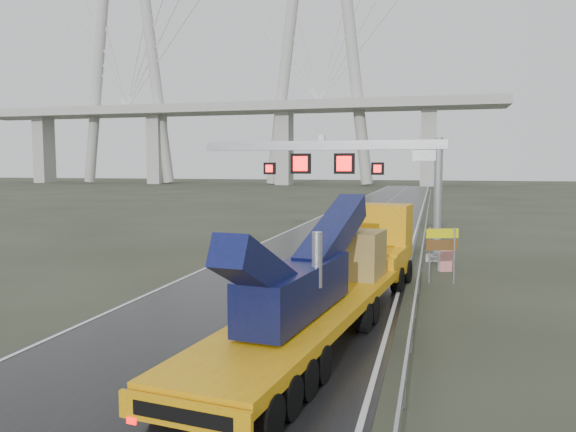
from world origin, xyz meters
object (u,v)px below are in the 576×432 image
(exit_sign_pair, at_px, (442,244))
(striped_barrier, at_px, (446,260))
(sign_gantry, at_px, (356,165))
(heavy_haul_truck, at_px, (345,269))

(exit_sign_pair, relative_size, striped_barrier, 2.24)
(sign_gantry, bearing_deg, exit_sign_pair, -52.88)
(exit_sign_pair, bearing_deg, sign_gantry, 106.66)
(exit_sign_pair, distance_m, striped_barrier, 3.57)
(sign_gantry, relative_size, striped_barrier, 12.42)
(sign_gantry, distance_m, heavy_haul_truck, 13.83)
(sign_gantry, height_order, heavy_haul_truck, sign_gantry)
(sign_gantry, xyz_separation_m, exit_sign_pair, (5.00, -6.60, -3.73))
(sign_gantry, xyz_separation_m, striped_barrier, (5.26, -3.27, -5.01))
(heavy_haul_truck, xyz_separation_m, exit_sign_pair, (3.60, 6.60, 0.14))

